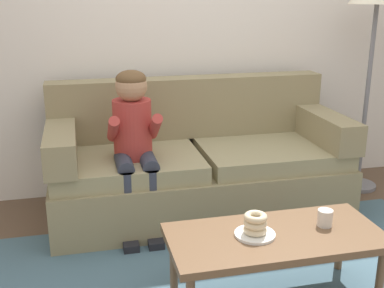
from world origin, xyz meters
TOP-DOWN VIEW (x-y plane):
  - ground at (0.00, 0.00)m, footprint 10.00×10.00m
  - wall_back at (0.00, 1.40)m, footprint 8.00×0.10m
  - couch at (-0.03, 0.85)m, footprint 2.13×0.90m
  - coffee_table at (0.08, -0.37)m, footprint 1.12×0.52m
  - person_child at (-0.52, 0.64)m, footprint 0.34×0.58m
  - plate at (-0.03, -0.36)m, footprint 0.21×0.21m
  - donut at (-0.03, -0.36)m, footprint 0.16×0.16m
  - donut_second at (-0.03, -0.36)m, footprint 0.15×0.15m
  - donut_third at (-0.03, -0.36)m, footprint 0.15×0.15m
  - mug at (0.37, -0.35)m, footprint 0.08×0.08m
  - toy_controller at (0.33, 0.06)m, footprint 0.23×0.09m
  - floor_lamp at (1.40, 0.96)m, footprint 0.43×0.43m

SIDE VIEW (x-z plane):
  - ground at x=0.00m, z-range 0.00..0.00m
  - toy_controller at x=0.33m, z-range 0.00..0.05m
  - couch at x=-0.03m, z-range -0.13..0.83m
  - coffee_table at x=0.08m, z-range 0.16..0.56m
  - plate at x=-0.03m, z-range 0.40..0.41m
  - donut at x=-0.03m, z-range 0.41..0.45m
  - mug at x=0.37m, z-range 0.40..0.49m
  - donut_second at x=-0.03m, z-range 0.45..0.49m
  - donut_third at x=-0.03m, z-range 0.49..0.52m
  - person_child at x=-0.52m, z-range 0.12..1.22m
  - wall_back at x=0.00m, z-range 0.00..2.80m
  - floor_lamp at x=1.40m, z-range 0.63..2.39m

